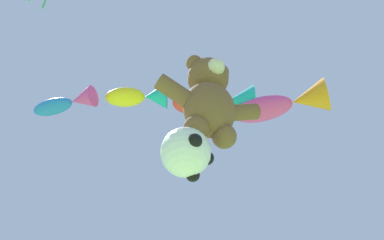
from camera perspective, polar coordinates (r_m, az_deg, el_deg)
teddy_bear_kite at (r=8.79m, az=2.29°, el=2.84°), size 2.34×1.03×2.38m
soccer_ball_kite at (r=7.81m, az=-0.77°, el=-4.36°), size 1.03×1.02×0.94m
fish_kite_magenta at (r=11.16m, az=12.38°, el=2.14°), size 2.33×2.19×0.86m
fish_kite_crimson at (r=11.42m, az=3.58°, el=2.34°), size 2.31×1.63×0.93m
fish_kite_goldfin at (r=12.00m, az=-6.90°, el=3.10°), size 1.83×1.32×0.73m
fish_kite_cobalt at (r=12.48m, az=-16.27°, el=2.21°), size 1.78×1.68×0.61m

